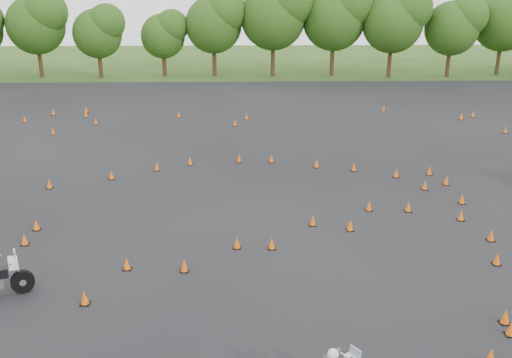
# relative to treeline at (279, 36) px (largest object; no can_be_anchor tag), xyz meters

# --- Properties ---
(ground) EXTENTS (140.00, 140.00, 0.00)m
(ground) POSITION_rel_treeline_xyz_m (-2.99, -35.33, -4.65)
(ground) COLOR #2D5119
(ground) RESTS_ON ground
(asphalt_pad) EXTENTS (62.00, 62.00, 0.00)m
(asphalt_pad) POSITION_rel_treeline_xyz_m (-2.99, -29.33, -4.65)
(asphalt_pad) COLOR black
(asphalt_pad) RESTS_ON ground
(treeline) EXTENTS (86.84, 32.44, 11.03)m
(treeline) POSITION_rel_treeline_xyz_m (0.00, 0.00, 0.00)
(treeline) COLOR #274814
(treeline) RESTS_ON ground
(traffic_cones) EXTENTS (36.54, 33.44, 0.45)m
(traffic_cones) POSITION_rel_treeline_xyz_m (-3.05, -29.74, -4.42)
(traffic_cones) COLOR #E65809
(traffic_cones) RESTS_ON asphalt_pad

